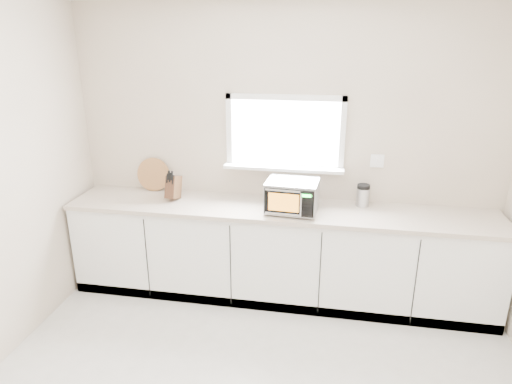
# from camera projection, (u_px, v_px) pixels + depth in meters

# --- Properties ---
(back_wall) EXTENTS (4.00, 0.17, 2.70)m
(back_wall) POSITION_uv_depth(u_px,v_px,m) (285.00, 152.00, 4.28)
(back_wall) COLOR beige
(back_wall) RESTS_ON ground
(cabinets) EXTENTS (3.92, 0.60, 0.88)m
(cabinets) POSITION_uv_depth(u_px,v_px,m) (279.00, 254.00, 4.32)
(cabinets) COLOR white
(cabinets) RESTS_ON ground
(countertop) EXTENTS (3.92, 0.64, 0.04)m
(countertop) POSITION_uv_depth(u_px,v_px,m) (280.00, 210.00, 4.16)
(countertop) COLOR beige
(countertop) RESTS_ON cabinets
(microwave) EXTENTS (0.46, 0.40, 0.29)m
(microwave) POSITION_uv_depth(u_px,v_px,m) (292.00, 196.00, 4.01)
(microwave) COLOR black
(microwave) RESTS_ON countertop
(knife_block) EXTENTS (0.13, 0.22, 0.30)m
(knife_block) POSITION_uv_depth(u_px,v_px,m) (173.00, 187.00, 4.31)
(knife_block) COLOR #4D321B
(knife_block) RESTS_ON countertop
(cutting_board) EXTENTS (0.33, 0.08, 0.33)m
(cutting_board) POSITION_uv_depth(u_px,v_px,m) (153.00, 174.00, 4.54)
(cutting_board) COLOR #B07644
(cutting_board) RESTS_ON countertop
(coffee_grinder) EXTENTS (0.12, 0.12, 0.21)m
(coffee_grinder) POSITION_uv_depth(u_px,v_px,m) (363.00, 195.00, 4.16)
(coffee_grinder) COLOR #A8AAAF
(coffee_grinder) RESTS_ON countertop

